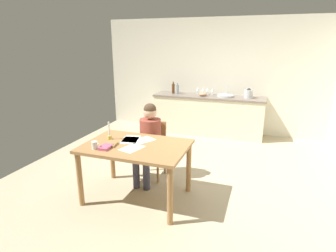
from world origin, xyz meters
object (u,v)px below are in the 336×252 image
object	(u,v)px
chair_at_table	(153,146)
stovetop_kettle	(249,94)
coffee_mug	(95,145)
sink_unit	(225,96)
book_cookery	(110,144)
bottle_vinegar	(177,89)
bottle_oil	(173,88)
mixing_bowl	(203,94)
wine_glass_by_kettle	(207,90)
wine_glass_near_sink	(213,90)
book_magazine	(106,147)
wine_glass_back_right	(198,89)
wine_glass_back_left	(203,90)
candlestick	(109,134)
dining_table	(136,152)
person_seated	(149,138)

from	to	relation	value
chair_at_table	stovetop_kettle	size ratio (longest dim) A/B	3.97
coffee_mug	sink_unit	bearing A→B (deg)	71.77
book_cookery	bottle_vinegar	distance (m)	3.22
bottle_oil	mixing_bowl	world-z (taller)	bottle_oil
wine_glass_by_kettle	bottle_vinegar	bearing A→B (deg)	-165.42
coffee_mug	sink_unit	world-z (taller)	sink_unit
bottle_oil	wine_glass_near_sink	world-z (taller)	bottle_oil
bottle_oil	wine_glass_near_sink	distance (m)	0.92
book_magazine	bottle_vinegar	bearing A→B (deg)	89.31
bottle_vinegar	wine_glass_back_right	xyz separation A→B (m)	(0.44, 0.18, 0.00)
sink_unit	wine_glass_back_right	distance (m)	0.69
book_magazine	wine_glass_back_left	world-z (taller)	wine_glass_back_left
book_cookery	stovetop_kettle	xyz separation A→B (m)	(1.50, 3.24, 0.21)
stovetop_kettle	candlestick	bearing A→B (deg)	-118.38
bottle_vinegar	mixing_bowl	bearing A→B (deg)	-4.49
wine_glass_back_right	coffee_mug	bearing A→B (deg)	-97.30
bottle_oil	wine_glass_by_kettle	distance (m)	0.80
sink_unit	stovetop_kettle	xyz separation A→B (m)	(0.49, -0.00, 0.08)
book_magazine	wine_glass_by_kettle	xyz separation A→B (m)	(0.57, 3.50, 0.22)
sink_unit	wine_glass_back_right	size ratio (longest dim) A/B	2.34
bottle_oil	wine_glass_back_right	distance (m)	0.57
candlestick	wine_glass_by_kettle	xyz separation A→B (m)	(0.71, 3.18, 0.17)
dining_table	stovetop_kettle	bearing A→B (deg)	68.90
mixing_bowl	wine_glass_back_left	size ratio (longest dim) A/B	1.19
book_magazine	wine_glass_back_right	xyz separation A→B (m)	(0.34, 3.50, 0.22)
candlestick	stovetop_kettle	world-z (taller)	stovetop_kettle
chair_at_table	book_magazine	xyz separation A→B (m)	(-0.24, -0.95, 0.30)
stovetop_kettle	wine_glass_back_left	size ratio (longest dim) A/B	1.43
person_seated	mixing_bowl	world-z (taller)	person_seated
dining_table	bottle_oil	world-z (taller)	bottle_oil
sink_unit	stovetop_kettle	world-z (taller)	sink_unit
book_cookery	stovetop_kettle	size ratio (longest dim) A/B	0.79
mixing_bowl	dining_table	bearing A→B (deg)	-94.10
bottle_vinegar	mixing_bowl	distance (m)	0.63
coffee_mug	book_magazine	size ratio (longest dim) A/B	0.58
stovetop_kettle	wine_glass_back_left	distance (m)	1.04
coffee_mug	wine_glass_back_right	distance (m)	3.60
mixing_bowl	coffee_mug	bearing A→B (deg)	-100.75
dining_table	wine_glass_near_sink	bearing A→B (deg)	83.19
wine_glass_by_kettle	wine_glass_back_left	size ratio (longest dim) A/B	1.00
book_magazine	sink_unit	world-z (taller)	sink_unit
coffee_mug	wine_glass_by_kettle	distance (m)	3.63
coffee_mug	wine_glass_by_kettle	world-z (taller)	wine_glass_by_kettle
sink_unit	wine_glass_by_kettle	size ratio (longest dim) A/B	2.34
person_seated	sink_unit	xyz separation A→B (m)	(0.77, 2.56, 0.24)
coffee_mug	mixing_bowl	world-z (taller)	mixing_bowl
book_magazine	mixing_bowl	distance (m)	3.32
person_seated	wine_glass_back_left	size ratio (longest dim) A/B	7.76
dining_table	wine_glass_back_left	bearing A→B (deg)	86.96
wine_glass_back_left	coffee_mug	bearing A→B (deg)	-99.39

